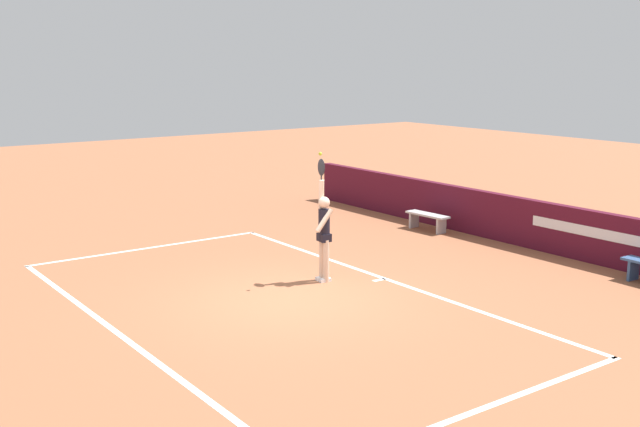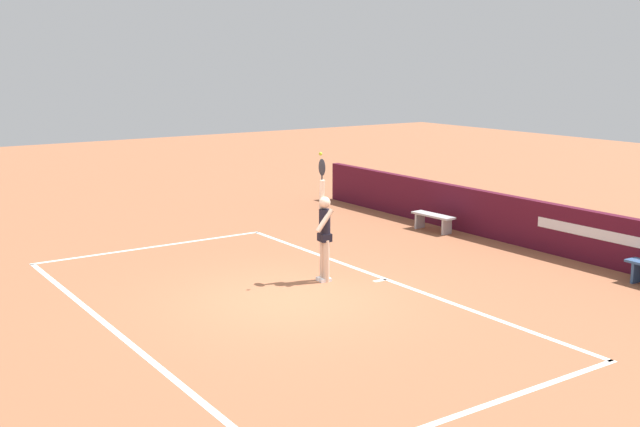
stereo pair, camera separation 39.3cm
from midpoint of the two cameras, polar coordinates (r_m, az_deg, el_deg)
The scene contains 6 objects.
ground_plane at distance 14.48m, azimuth -1.34°, elevation -6.27°, with size 60.00×60.00×0.00m, color #9B5B3B.
court_lines at distance 14.22m, azimuth -3.09°, elevation -6.61°, with size 10.64×5.71×0.00m.
back_wall at distance 18.78m, azimuth 16.27°, elevation -0.82°, with size 16.22×0.23×1.15m.
tennis_player at distance 15.34m, azimuth 1.06°, elevation -1.30°, with size 0.45×0.40×2.47m.
tennis_ball at distance 14.88m, azimuth 0.80°, elevation 4.42°, with size 0.07×0.07×0.07m.
courtside_bench_near at distance 20.20m, azimuth 8.89°, elevation -0.37°, with size 1.28×0.43×0.45m.
Camera 2 is at (11.69, -7.36, 4.36)m, focal length 43.40 mm.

